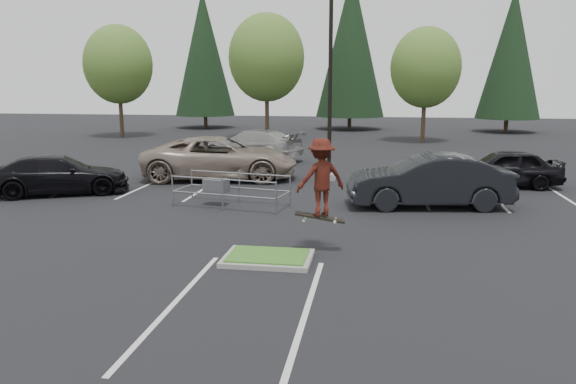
# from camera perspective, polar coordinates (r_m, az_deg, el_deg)

# --- Properties ---
(ground) EXTENTS (120.00, 120.00, 0.00)m
(ground) POSITION_cam_1_polar(r_m,az_deg,el_deg) (14.22, -2.06, -6.97)
(ground) COLOR black
(ground) RESTS_ON ground
(grass_median) EXTENTS (2.20, 1.60, 0.16)m
(grass_median) POSITION_cam_1_polar(r_m,az_deg,el_deg) (14.20, -2.06, -6.67)
(grass_median) COLOR gray
(grass_median) RESTS_ON ground
(stall_lines) EXTENTS (22.62, 17.60, 0.01)m
(stall_lines) POSITION_cam_1_polar(r_m,az_deg,el_deg) (20.18, -2.56, -1.51)
(stall_lines) COLOR silver
(stall_lines) RESTS_ON ground
(light_pole) EXTENTS (0.70, 0.60, 10.12)m
(light_pole) POSITION_cam_1_polar(r_m,az_deg,el_deg) (25.35, 4.31, 11.42)
(light_pole) COLOR gray
(light_pole) RESTS_ON ground
(decid_a) EXTENTS (5.44, 5.44, 8.91)m
(decid_a) POSITION_cam_1_polar(r_m,az_deg,el_deg) (47.97, -16.84, 12.06)
(decid_a) COLOR #38281C
(decid_a) RESTS_ON ground
(decid_b) EXTENTS (5.89, 5.89, 9.64)m
(decid_b) POSITION_cam_1_polar(r_m,az_deg,el_deg) (44.67, -2.19, 13.21)
(decid_b) COLOR #38281C
(decid_b) RESTS_ON ground
(decid_c) EXTENTS (5.12, 5.12, 8.38)m
(decid_c) POSITION_cam_1_polar(r_m,az_deg,el_deg) (43.24, 13.79, 11.93)
(decid_c) COLOR #38281C
(decid_c) RESTS_ON ground
(conif_a) EXTENTS (5.72, 5.72, 13.00)m
(conif_a) POSITION_cam_1_polar(r_m,az_deg,el_deg) (55.86, -8.55, 13.76)
(conif_a) COLOR #38281C
(conif_a) RESTS_ON ground
(conif_b) EXTENTS (6.38, 6.38, 14.50)m
(conif_b) POSITION_cam_1_polar(r_m,az_deg,el_deg) (53.94, 6.42, 14.71)
(conif_b) COLOR #38281C
(conif_b) RESTS_ON ground
(conif_c) EXTENTS (5.50, 5.50, 12.50)m
(conif_c) POSITION_cam_1_polar(r_m,az_deg,el_deg) (54.03, 21.74, 12.94)
(conif_c) COLOR #38281C
(conif_c) RESTS_ON ground
(cart_corral) EXTENTS (4.25, 2.19, 1.15)m
(cart_corral) POSITION_cam_1_polar(r_m,az_deg,el_deg) (20.43, -6.96, 0.63)
(cart_corral) COLOR gray
(cart_corral) RESTS_ON ground
(skateboarder) EXTENTS (1.51, 1.29, 2.21)m
(skateboarder) POSITION_cam_1_polar(r_m,az_deg,el_deg) (14.54, 3.29, 1.47)
(skateboarder) COLOR black
(skateboarder) RESTS_ON ground
(car_l_tan) EXTENTS (7.44, 4.23, 1.96)m
(car_l_tan) POSITION_cam_1_polar(r_m,az_deg,el_deg) (25.99, -6.97, 3.45)
(car_l_tan) COLOR gray
(car_l_tan) RESTS_ON ground
(car_l_black) EXTENTS (5.80, 4.23, 1.56)m
(car_l_black) POSITION_cam_1_polar(r_m,az_deg,el_deg) (24.21, -22.53, 1.64)
(car_l_black) COLOR black
(car_l_black) RESTS_ON ground
(car_r_charc) EXTENTS (5.95, 2.80, 1.89)m
(car_r_charc) POSITION_cam_1_polar(r_m,az_deg,el_deg) (20.64, 14.12, 1.10)
(car_r_charc) COLOR black
(car_r_charc) RESTS_ON ground
(car_r_black) EXTENTS (4.85, 2.20, 1.62)m
(car_r_black) POSITION_cam_1_polar(r_m,az_deg,el_deg) (25.60, 21.07, 2.28)
(car_r_black) COLOR black
(car_r_black) RESTS_ON ground
(car_far_silver) EXTENTS (6.45, 4.33, 1.74)m
(car_far_silver) POSITION_cam_1_polar(r_m,az_deg,el_deg) (32.22, -3.50, 4.79)
(car_far_silver) COLOR #999995
(car_far_silver) RESTS_ON ground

